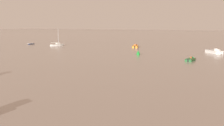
% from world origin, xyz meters
% --- Properties ---
extents(sailboat_moored_1, '(4.02, 6.58, 7.05)m').
position_xyz_m(sailboat_moored_1, '(-45.97, 79.54, 0.31)').
color(sailboat_moored_1, white).
rests_on(sailboat_moored_1, ground).
extents(rowboat_moored_0, '(1.39, 3.72, 0.58)m').
position_xyz_m(rowboat_moored_0, '(-61.52, 80.78, 0.16)').
color(rowboat_moored_0, navy).
rests_on(rowboat_moored_0, ground).
extents(motorboat_moored_3, '(6.17, 6.63, 2.31)m').
position_xyz_m(motorboat_moored_3, '(12.16, 81.23, 0.32)').
color(motorboat_moored_3, white).
rests_on(motorboat_moored_3, ground).
extents(motorboat_moored_4, '(1.64, 4.31, 1.45)m').
position_xyz_m(motorboat_moored_4, '(9.76, 62.57, 0.20)').
color(motorboat_moored_4, '#23602D').
rests_on(motorboat_moored_4, ground).
extents(motorboat_moored_6, '(3.63, 5.68, 1.84)m').
position_xyz_m(motorboat_moored_6, '(-17.10, 89.43, 0.25)').
color(motorboat_moored_6, orange).
rests_on(motorboat_moored_6, ground).
extents(channel_buoy, '(0.90, 0.90, 2.30)m').
position_xyz_m(channel_buoy, '(-5.62, 66.86, 0.46)').
color(channel_buoy, '#198C2D').
rests_on(channel_buoy, ground).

